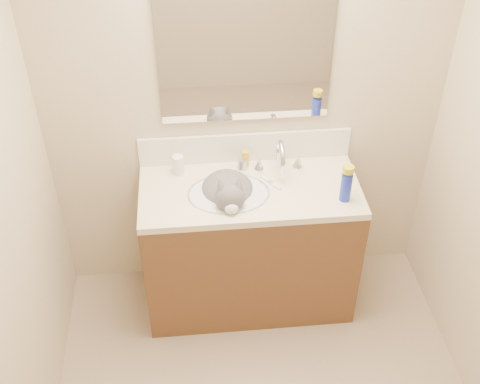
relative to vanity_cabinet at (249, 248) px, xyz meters
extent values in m
cube|color=#C7B494|center=(0.00, 0.28, 0.84)|extent=(2.20, 0.04, 2.50)
cube|color=brown|center=(0.00, 0.00, 0.00)|extent=(1.20, 0.55, 0.82)
cube|color=beige|center=(0.00, 0.00, 0.43)|extent=(1.20, 0.55, 0.04)
ellipsoid|color=white|center=(-0.12, -0.03, 0.38)|extent=(0.45, 0.36, 0.14)
cylinder|color=silver|center=(0.18, 0.18, 0.51)|extent=(0.04, 0.04, 0.11)
torus|color=silver|center=(0.18, 0.12, 0.56)|extent=(0.03, 0.20, 0.20)
cylinder|color=silver|center=(0.18, 0.04, 0.53)|extent=(0.03, 0.03, 0.06)
cone|color=silver|center=(0.07, 0.18, 0.48)|extent=(0.06, 0.06, 0.06)
cone|color=silver|center=(0.29, 0.18, 0.48)|extent=(0.06, 0.06, 0.06)
ellipsoid|color=#565356|center=(-0.12, 0.02, 0.41)|extent=(0.31, 0.35, 0.22)
ellipsoid|color=#565356|center=(-0.12, -0.13, 0.50)|extent=(0.16, 0.15, 0.15)
ellipsoid|color=#565356|center=(-0.12, -0.07, 0.47)|extent=(0.12, 0.12, 0.14)
cone|color=#565356|center=(-0.17, -0.11, 0.58)|extent=(0.08, 0.08, 0.10)
cone|color=#565356|center=(-0.07, -0.11, 0.58)|extent=(0.08, 0.08, 0.10)
ellipsoid|color=white|center=(-0.12, -0.20, 0.48)|extent=(0.07, 0.06, 0.06)
ellipsoid|color=white|center=(-0.12, -0.09, 0.41)|extent=(0.11, 0.07, 0.13)
sphere|color=#C88190|center=(-0.12, -0.22, 0.48)|extent=(0.02, 0.02, 0.02)
cylinder|color=#565356|center=(0.02, 0.01, 0.34)|extent=(0.11, 0.24, 0.04)
cube|color=white|center=(0.00, 0.26, 0.54)|extent=(1.20, 0.02, 0.18)
cube|color=white|center=(0.00, 0.26, 1.13)|extent=(0.90, 0.02, 0.80)
cylinder|color=white|center=(-0.38, 0.18, 0.51)|extent=(0.07, 0.07, 0.11)
cylinder|color=orange|center=(-0.38, 0.18, 0.49)|extent=(0.07, 0.07, 0.04)
cylinder|color=#B7B7BC|center=(-0.02, 0.18, 0.48)|extent=(0.07, 0.07, 0.06)
cylinder|color=gold|center=(0.00, 0.21, 0.50)|extent=(0.04, 0.04, 0.10)
cube|color=white|center=(0.12, 0.04, 0.46)|extent=(0.10, 0.14, 0.01)
cube|color=#599BBF|center=(0.12, 0.04, 0.46)|extent=(0.03, 0.03, 0.01)
cylinder|color=#1B2CBD|center=(0.49, -0.14, 0.53)|extent=(0.07, 0.07, 0.16)
cylinder|color=gold|center=(0.49, -0.14, 0.65)|extent=(0.07, 0.07, 0.04)
camera|label=1|loc=(-0.30, -2.54, 2.47)|focal=45.00mm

